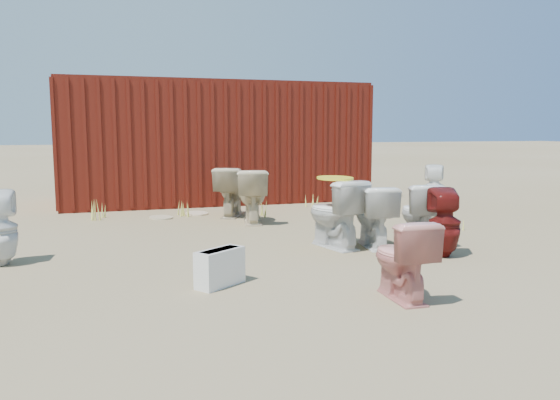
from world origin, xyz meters
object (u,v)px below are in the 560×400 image
object	(u,v)px
toilet_front_pink	(402,259)
toilet_back_beige_left	(252,196)
toilet_front_maroon	(445,223)
loose_tank	(220,268)
shipping_container	(214,142)
toilet_front_e	(419,214)
toilet_back_yellowlid	(335,213)
toilet_back_beige_right	(231,192)
toilet_front_c	(374,216)
toilet_back_e	(434,187)

from	to	relation	value
toilet_front_pink	toilet_back_beige_left	world-z (taller)	toilet_back_beige_left
toilet_front_pink	toilet_back_beige_left	distance (m)	4.18
toilet_front_maroon	toilet_back_beige_left	world-z (taller)	toilet_back_beige_left
toilet_front_pink	loose_tank	world-z (taller)	toilet_front_pink
shipping_container	toilet_front_e	distance (m)	5.63
toilet_front_maroon	loose_tank	world-z (taller)	toilet_front_maroon
shipping_container	toilet_front_pink	xyz separation A→B (m)	(0.27, -7.25, -0.85)
shipping_container	toilet_front_e	xyz separation A→B (m)	(1.63, -5.32, -0.80)
toilet_front_pink	toilet_back_yellowlid	bearing A→B (deg)	-95.30
shipping_container	loose_tank	xyz separation A→B (m)	(-1.15, -6.39, -1.02)
toilet_front_pink	toilet_back_beige_left	size ratio (longest dim) A/B	0.83
toilet_front_maroon	toilet_front_e	size ratio (longest dim) A/B	1.01
toilet_back_yellowlid	toilet_back_beige_right	bearing A→B (deg)	-89.60
toilet_back_yellowlid	loose_tank	xyz separation A→B (m)	(-1.69, -1.24, -0.25)
toilet_front_pink	toilet_back_beige_left	xyz separation A→B (m)	(-0.26, 4.17, 0.07)
toilet_front_maroon	toilet_front_c	bearing A→B (deg)	-35.60
shipping_container	toilet_back_beige_left	distance (m)	3.18
shipping_container	toilet_front_c	xyz separation A→B (m)	(1.01, -5.28, -0.81)
shipping_container	toilet_back_beige_right	size ratio (longest dim) A/B	7.15
toilet_front_e	toilet_back_yellowlid	size ratio (longest dim) A/B	0.92
loose_tank	toilet_back_beige_right	bearing A→B (deg)	40.98
toilet_back_beige_right	toilet_back_e	bearing A→B (deg)	-159.83
toilet_front_pink	toilet_front_e	size ratio (longest dim) A/B	0.90
toilet_front_maroon	loose_tank	distance (m)	2.74
toilet_back_yellowlid	toilet_front_maroon	bearing A→B (deg)	126.19
toilet_back_beige_right	toilet_back_e	world-z (taller)	toilet_back_beige_right
toilet_back_beige_left	toilet_back_e	xyz separation A→B (m)	(3.59, 0.44, -0.02)
toilet_front_pink	loose_tank	size ratio (longest dim) A/B	1.42
toilet_front_c	toilet_front_e	distance (m)	0.62
toilet_front_e	toilet_back_e	bearing A→B (deg)	-112.26
toilet_back_e	toilet_front_c	bearing A→B (deg)	76.73
shipping_container	toilet_back_yellowlid	xyz separation A→B (m)	(0.54, -5.15, -0.77)
toilet_front_pink	toilet_front_maroon	world-z (taller)	toilet_front_maroon
toilet_front_pink	toilet_front_c	xyz separation A→B (m)	(0.74, 1.97, 0.03)
toilet_back_beige_right	toilet_back_yellowlid	world-z (taller)	toilet_back_yellowlid
toilet_front_c	toilet_back_yellowlid	world-z (taller)	toilet_back_yellowlid
shipping_container	loose_tank	size ratio (longest dim) A/B	12.00
toilet_back_yellowlid	loose_tank	size ratio (longest dim) A/B	1.72
toilet_back_beige_left	toilet_front_e	bearing A→B (deg)	138.01
toilet_front_c	loose_tank	bearing A→B (deg)	35.46
toilet_back_e	toilet_back_yellowlid	bearing A→B (deg)	70.51
toilet_back_yellowlid	toilet_back_e	size ratio (longest dim) A/B	1.05
toilet_back_beige_left	loose_tank	size ratio (longest dim) A/B	1.70
toilet_front_e	toilet_back_yellowlid	distance (m)	1.11
toilet_front_c	loose_tank	size ratio (longest dim) A/B	1.55
toilet_back_beige_left	toilet_back_e	world-z (taller)	toilet_back_beige_left
toilet_back_beige_left	loose_tank	distance (m)	3.52
toilet_front_e	toilet_back_e	xyz separation A→B (m)	(1.97, 2.69, 0.01)
shipping_container	loose_tank	world-z (taller)	shipping_container
toilet_front_c	toilet_front_e	size ratio (longest dim) A/B	0.98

